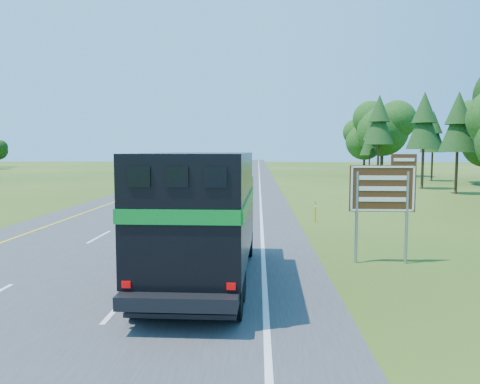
{
  "coord_description": "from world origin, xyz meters",
  "views": [
    {
      "loc": [
        5.3,
        -9.48,
        3.92
      ],
      "look_at": [
        4.38,
        14.39,
        1.78
      ],
      "focal_mm": 35.0,
      "sensor_mm": 36.0,
      "label": 1
    }
  ],
  "objects_px": {
    "horse_truck": "(203,214)",
    "white_suv": "(197,171)",
    "exit_sign": "(383,193)",
    "far_car": "(220,163)"
  },
  "relations": [
    {
      "from": "white_suv",
      "to": "exit_sign",
      "type": "height_order",
      "value": "exit_sign"
    },
    {
      "from": "exit_sign",
      "to": "white_suv",
      "type": "bearing_deg",
      "value": 106.36
    },
    {
      "from": "horse_truck",
      "to": "white_suv",
      "type": "height_order",
      "value": "horse_truck"
    },
    {
      "from": "horse_truck",
      "to": "exit_sign",
      "type": "height_order",
      "value": "horse_truck"
    },
    {
      "from": "white_suv",
      "to": "far_car",
      "type": "height_order",
      "value": "white_suv"
    },
    {
      "from": "white_suv",
      "to": "exit_sign",
      "type": "relative_size",
      "value": 1.86
    },
    {
      "from": "horse_truck",
      "to": "far_car",
      "type": "distance_m",
      "value": 100.27
    },
    {
      "from": "white_suv",
      "to": "far_car",
      "type": "relative_size",
      "value": 1.43
    },
    {
      "from": "horse_truck",
      "to": "exit_sign",
      "type": "relative_size",
      "value": 2.28
    },
    {
      "from": "exit_sign",
      "to": "far_car",
      "type": "bearing_deg",
      "value": 99.39
    }
  ]
}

